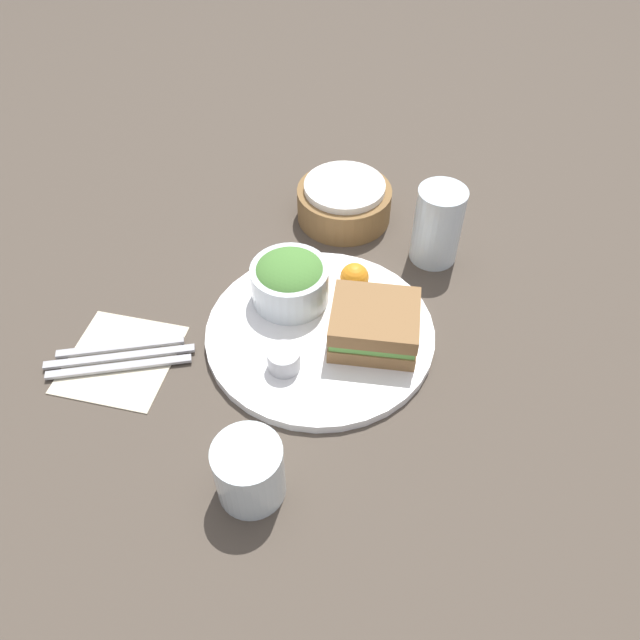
{
  "coord_description": "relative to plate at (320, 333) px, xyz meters",
  "views": [
    {
      "loc": [
        0.13,
        -0.58,
        0.69
      ],
      "look_at": [
        0.0,
        0.0,
        0.03
      ],
      "focal_mm": 35.0,
      "sensor_mm": 36.0,
      "label": 1
    }
  ],
  "objects": [
    {
      "name": "salad_bowl",
      "position": [
        -0.06,
        0.05,
        0.04
      ],
      "size": [
        0.12,
        0.12,
        0.07
      ],
      "color": "white",
      "rests_on": "plate"
    },
    {
      "name": "drink_glass",
      "position": [
        0.14,
        0.21,
        0.06
      ],
      "size": [
        0.08,
        0.08,
        0.13
      ],
      "primitive_type": "cylinder",
      "color": "silver",
      "rests_on": "ground_plane"
    },
    {
      "name": "napkin",
      "position": [
        -0.26,
        -0.11,
        -0.01
      ],
      "size": [
        0.15,
        0.15,
        0.0
      ],
      "primitive_type": "cube",
      "color": "beige",
      "rests_on": "ground_plane"
    },
    {
      "name": "knife",
      "position": [
        -0.26,
        -0.11,
        -0.0
      ],
      "size": [
        0.2,
        0.09,
        0.01
      ],
      "primitive_type": "cube",
      "rotation": [
        0.0,
        0.0,
        3.52
      ],
      "color": "#B2B2B7",
      "rests_on": "napkin"
    },
    {
      "name": "orange_wedge",
      "position": [
        0.03,
        0.09,
        0.03
      ],
      "size": [
        0.04,
        0.04,
        0.04
      ],
      "primitive_type": "sphere",
      "color": "orange",
      "rests_on": "plate"
    },
    {
      "name": "spoon",
      "position": [
        -0.27,
        -0.09,
        -0.0
      ],
      "size": [
        0.17,
        0.08,
        0.01
      ],
      "primitive_type": "cube",
      "rotation": [
        0.0,
        0.0,
        3.52
      ],
      "color": "#B2B2B7",
      "rests_on": "napkin"
    },
    {
      "name": "ground_plane",
      "position": [
        0.0,
        0.0,
        -0.01
      ],
      "size": [
        4.0,
        4.0,
        0.0
      ],
      "primitive_type": "plane",
      "color": "#4C4238"
    },
    {
      "name": "fork",
      "position": [
        -0.26,
        -0.12,
        -0.0
      ],
      "size": [
        0.19,
        0.08,
        0.01
      ],
      "primitive_type": "cube",
      "rotation": [
        0.0,
        0.0,
        3.52
      ],
      "color": "#B2B2B7",
      "rests_on": "napkin"
    },
    {
      "name": "water_glass",
      "position": [
        -0.03,
        -0.25,
        0.04
      ],
      "size": [
        0.08,
        0.08,
        0.09
      ],
      "primitive_type": "cylinder",
      "color": "silver",
      "rests_on": "ground_plane"
    },
    {
      "name": "dressing_cup",
      "position": [
        -0.03,
        -0.08,
        0.02
      ],
      "size": [
        0.05,
        0.05,
        0.03
      ],
      "primitive_type": "cylinder",
      "color": "#B7B7BC",
      "rests_on": "plate"
    },
    {
      "name": "bread_basket",
      "position": [
        -0.02,
        0.28,
        0.03
      ],
      "size": [
        0.16,
        0.16,
        0.07
      ],
      "color": "olive",
      "rests_on": "ground_plane"
    },
    {
      "name": "plate",
      "position": [
        0.0,
        0.0,
        0.0
      ],
      "size": [
        0.33,
        0.33,
        0.01
      ],
      "primitive_type": "cylinder",
      "color": "white",
      "rests_on": "ground_plane"
    },
    {
      "name": "sandwich",
      "position": [
        0.08,
        0.0,
        0.04
      ],
      "size": [
        0.13,
        0.12,
        0.06
      ],
      "color": "olive",
      "rests_on": "plate"
    }
  ]
}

